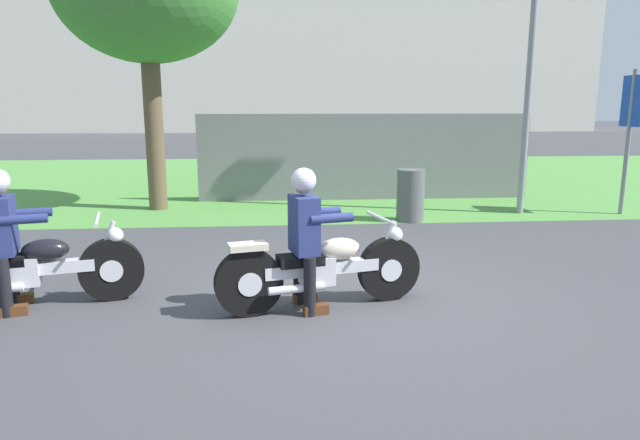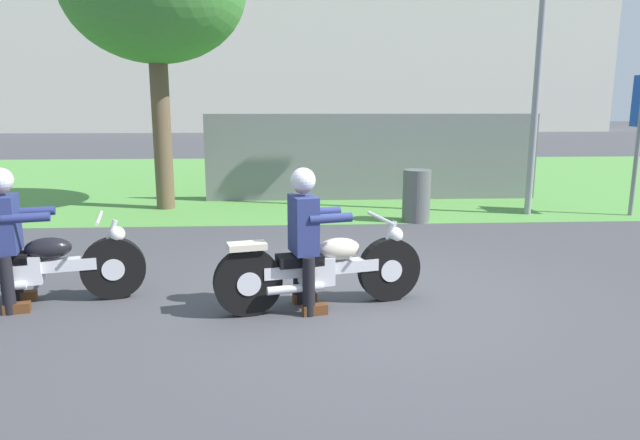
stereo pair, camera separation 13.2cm
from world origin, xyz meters
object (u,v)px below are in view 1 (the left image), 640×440
Objects in this scene: rider_lead at (306,228)px; rider_follow at (4,229)px; trash_can at (411,195)px; motorcycle_lead at (322,269)px; motorcycle_follow at (28,270)px; sign_banner at (630,120)px.

rider_follow is at bearing 162.04° from rider_lead.
rider_lead is 1.57× the size of trash_can.
motorcycle_lead is 0.96× the size of motorcycle_follow.
rider_lead is at bearing -19.00° from motorcycle_follow.
motorcycle_follow is at bearing 161.00° from rider_lead.
motorcycle_follow is 6.19m from trash_can.
sign_banner reaches higher than rider_lead.
rider_lead reaches higher than trash_can.
rider_follow is 1.56× the size of trash_can.
rider_lead is 7.61m from sign_banner.
motorcycle_follow is 2.41× the size of trash_can.
motorcycle_lead is 3.09m from rider_follow.
motorcycle_lead is 7.52m from sign_banner.
rider_follow is 6.35m from trash_can.
trash_can is 0.35× the size of sign_banner.
motorcycle_follow is at bearing -140.53° from trash_can.
trash_can is at bearing -175.64° from sign_banner.
motorcycle_follow is at bearing 162.04° from motorcycle_lead.
sign_banner reaches higher than trash_can.
motorcycle_lead is 0.80× the size of sign_banner.
rider_lead is 0.54× the size of sign_banner.
motorcycle_lead is 2.90m from motorcycle_follow.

